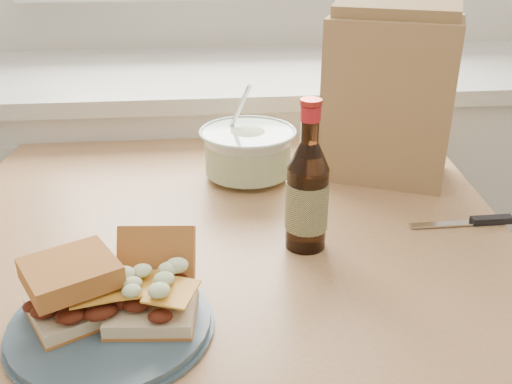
{
  "coord_description": "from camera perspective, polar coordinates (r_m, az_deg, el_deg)",
  "views": [
    {
      "loc": [
        -0.12,
        0.06,
        1.32
      ],
      "look_at": [
        -0.03,
        0.91,
        0.91
      ],
      "focal_mm": 40.0,
      "sensor_mm": 36.0,
      "label": 1
    }
  ],
  "objects": [
    {
      "name": "cabinet_run",
      "position": [
        1.85,
        -1.48,
        -1.88
      ],
      "size": [
        2.5,
        0.64,
        0.94
      ],
      "color": "silver",
      "rests_on": "ground"
    },
    {
      "name": "dining_table",
      "position": [
        1.03,
        -3.44,
        -10.55
      ],
      "size": [
        1.09,
        1.09,
        0.83
      ],
      "rotation": [
        0.0,
        0.0,
        -0.09
      ],
      "color": "tan",
      "rests_on": "ground"
    },
    {
      "name": "plate",
      "position": [
        0.79,
        -14.28,
        -12.7
      ],
      "size": [
        0.26,
        0.26,
        0.02
      ],
      "primitive_type": "cylinder",
      "color": "#3D5362",
      "rests_on": "dining_table"
    },
    {
      "name": "sandwich_left",
      "position": [
        0.78,
        -17.82,
        -9.22
      ],
      "size": [
        0.14,
        0.14,
        0.08
      ],
      "rotation": [
        0.0,
        0.0,
        0.5
      ],
      "color": "beige",
      "rests_on": "plate"
    },
    {
      "name": "sandwich_right",
      "position": [
        0.77,
        -10.23,
        -9.23
      ],
      "size": [
        0.12,
        0.16,
        0.09
      ],
      "rotation": [
        0.0,
        0.0,
        -0.09
      ],
      "color": "beige",
      "rests_on": "plate"
    },
    {
      "name": "coleslaw_bowl",
      "position": [
        1.17,
        -0.82,
        3.81
      ],
      "size": [
        0.2,
        0.2,
        0.2
      ],
      "color": "silver",
      "rests_on": "dining_table"
    },
    {
      "name": "beer_bottle",
      "position": [
        0.9,
        5.14,
        -0.22
      ],
      "size": [
        0.07,
        0.07,
        0.25
      ],
      "rotation": [
        0.0,
        0.0,
        -0.36
      ],
      "color": "black",
      "rests_on": "dining_table"
    },
    {
      "name": "knife",
      "position": [
        1.08,
        21.4,
        -2.72
      ],
      "size": [
        0.19,
        0.02,
        0.01
      ],
      "rotation": [
        0.0,
        0.0,
        0.01
      ],
      "color": "silver",
      "rests_on": "dining_table"
    },
    {
      "name": "paper_bag",
      "position": [
        1.19,
        13.1,
        9.0
      ],
      "size": [
        0.29,
        0.25,
        0.32
      ],
      "primitive_type": "cube",
      "rotation": [
        0.0,
        0.0,
        -0.42
      ],
      "color": "#AB8152",
      "rests_on": "dining_table"
    }
  ]
}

